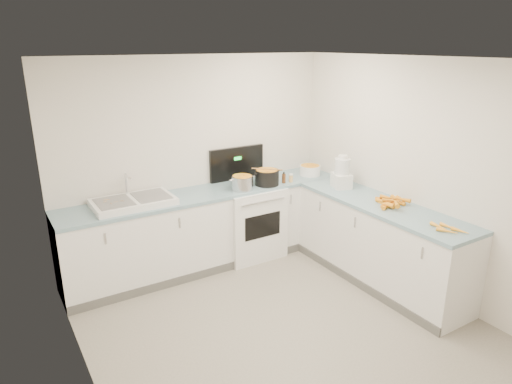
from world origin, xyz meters
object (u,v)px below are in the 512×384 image
stove (249,219)px  food_processor (342,174)px  black_pot (267,178)px  steel_pot (242,184)px  extract_bottle (284,178)px  spice_jar (291,179)px  sink (133,202)px  mixing_bowl (310,170)px

stove → food_processor: 1.31m
black_pot → steel_pot: bearing=-178.5°
stove → steel_pot: size_ratio=5.22×
extract_bottle → spice_jar: (0.10, -0.01, -0.01)m
steel_pot → food_processor: bearing=-27.5°
stove → spice_jar: size_ratio=15.26×
stove → steel_pot: stove is taller
sink → steel_pot: bearing=-6.8°
mixing_bowl → sink: bearing=178.2°
steel_pot → black_pot: (0.36, 0.01, 0.01)m
stove → extract_bottle: stove is taller
sink → mixing_bowl: 2.37m
stove → black_pot: bearing=-33.5°
spice_jar → food_processor: size_ratio=0.22×
steel_pot → mixing_bowl: (1.09, 0.08, -0.01)m
stove → steel_pot: (-0.17, -0.14, 0.54)m
stove → black_pot: (0.19, -0.13, 0.55)m
sink → extract_bottle: 1.88m
mixing_bowl → food_processor: (-0.02, -0.64, 0.11)m
sink → food_processor: food_processor is taller
stove → sink: (-1.45, 0.02, 0.50)m
extract_bottle → steel_pot: bearing=176.4°
steel_pot → black_pot: black_pot is taller
steel_pot → food_processor: 1.21m
mixing_bowl → food_processor: bearing=-91.5°
mixing_bowl → food_processor: 0.65m
black_pot → extract_bottle: (0.22, -0.05, -0.03)m
mixing_bowl → extract_bottle: bearing=-167.1°
spice_jar → black_pot: bearing=169.7°
black_pot → spice_jar: bearing=-10.3°
stove → steel_pot: 0.58m
stove → spice_jar: 0.75m
stove → extract_bottle: size_ratio=11.53×
sink → food_processor: bearing=-16.8°
sink → steel_pot: (1.28, -0.15, 0.04)m
black_pot → food_processor: 0.91m
steel_pot → black_pot: 0.36m
sink → black_pot: size_ratio=2.91×
stove → mixing_bowl: bearing=-3.5°
food_processor → extract_bottle: bearing=133.1°
steel_pot → spice_jar: size_ratio=2.92×
sink → mixing_bowl: (2.37, -0.07, 0.03)m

